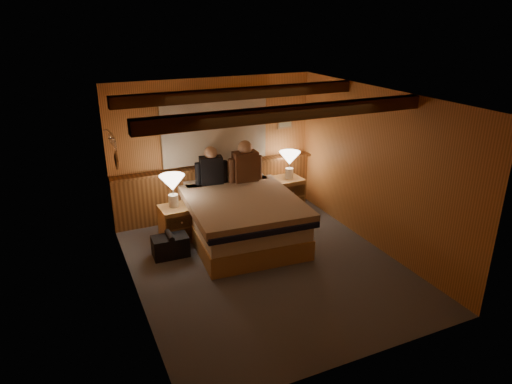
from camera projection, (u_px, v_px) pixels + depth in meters
floor at (266, 266)px, 6.50m from camera, size 4.20×4.20×0.00m
ceiling at (268, 97)px, 5.63m from camera, size 4.20×4.20×0.00m
wall_back at (214, 148)px, 7.85m from camera, size 3.60×0.00×3.60m
wall_left at (130, 210)px, 5.37m from camera, size 0.00×4.20×4.20m
wall_right at (376, 170)px, 6.76m from camera, size 0.00×4.20×4.20m
wall_front at (364, 259)px, 4.28m from camera, size 3.60×0.00×3.60m
wainscot at (217, 188)px, 8.05m from camera, size 3.60×0.23×0.94m
curtain_window at (215, 131)px, 7.67m from camera, size 2.18×0.09×1.11m
ceiling_beams at (263, 102)px, 5.79m from camera, size 3.60×1.65×0.16m
coat_rail at (113, 139)px, 6.57m from camera, size 0.05×0.55×0.24m
framed_print at (285, 122)px, 8.22m from camera, size 0.30×0.04×0.25m
bed at (242, 218)px, 7.16m from camera, size 1.78×2.23×0.72m
nightstand_left at (177, 223)px, 7.19m from camera, size 0.52×0.48×0.56m
nightstand_right at (286, 193)px, 8.34m from camera, size 0.55×0.50×0.59m
lamp_left at (172, 185)px, 6.98m from camera, size 0.39×0.39×0.51m
lamp_right at (290, 160)px, 8.11m from camera, size 0.38×0.38×0.49m
person_left at (211, 168)px, 7.52m from camera, size 0.54×0.27×0.66m
person_right at (245, 164)px, 7.63m from camera, size 0.60×0.25×0.73m
duffel_bag at (170, 246)px, 6.73m from camera, size 0.53×0.33×0.37m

